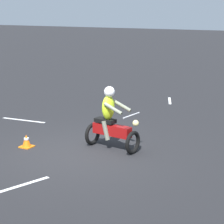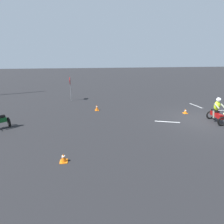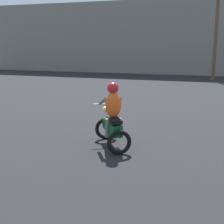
% 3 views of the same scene
% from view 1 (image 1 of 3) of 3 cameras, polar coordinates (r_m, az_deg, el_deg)
% --- Properties ---
extents(ground_plane, '(120.00, 120.00, 0.00)m').
position_cam_1_polar(ground_plane, '(11.19, -4.52, -5.40)').
color(ground_plane, black).
extents(motorcycle_rider_foreground, '(1.55, 0.83, 1.66)m').
position_cam_1_polar(motorcycle_rider_foreground, '(11.30, -0.14, -1.33)').
color(motorcycle_rider_foreground, black).
rests_on(motorcycle_rider_foreground, ground).
extents(traffic_cone_near_left, '(0.32, 0.32, 0.34)m').
position_cam_1_polar(traffic_cone_near_left, '(11.81, -11.11, -3.77)').
color(traffic_cone_near_left, orange).
rests_on(traffic_cone_near_left, ground).
extents(lane_stripe_e, '(1.63, 0.24, 0.01)m').
position_cam_1_polar(lane_stripe_e, '(14.63, -11.46, -1.05)').
color(lane_stripe_e, silver).
rests_on(lane_stripe_e, ground).
extents(lane_stripe_n, '(0.63, 1.56, 0.01)m').
position_cam_1_polar(lane_stripe_n, '(9.37, -12.48, -9.54)').
color(lane_stripe_n, silver).
rests_on(lane_stripe_n, ground).
extents(lane_stripe_s, '(0.58, 1.22, 0.01)m').
position_cam_1_polar(lane_stripe_s, '(17.45, 7.55, 1.48)').
color(lane_stripe_s, silver).
rests_on(lane_stripe_s, ground).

